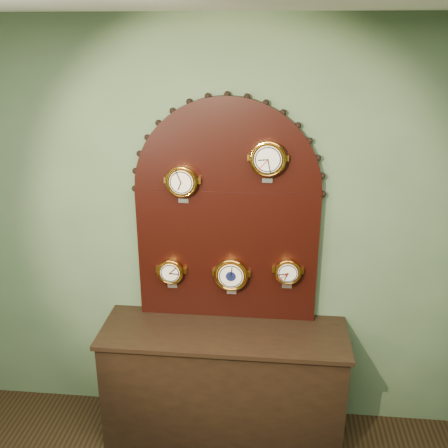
# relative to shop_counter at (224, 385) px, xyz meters

# --- Properties ---
(wall_back) EXTENTS (4.00, 0.00, 4.00)m
(wall_back) POSITION_rel_shop_counter_xyz_m (0.00, 0.27, 1.00)
(wall_back) COLOR #4D6746
(wall_back) RESTS_ON ground
(shop_counter) EXTENTS (1.60, 0.50, 0.80)m
(shop_counter) POSITION_rel_shop_counter_xyz_m (0.00, 0.00, 0.00)
(shop_counter) COLOR black
(shop_counter) RESTS_ON ground_plane
(display_board) EXTENTS (1.26, 0.06, 1.53)m
(display_board) POSITION_rel_shop_counter_xyz_m (0.00, 0.22, 1.23)
(display_board) COLOR black
(display_board) RESTS_ON shop_counter
(roman_clock) EXTENTS (0.20, 0.08, 0.26)m
(roman_clock) POSITION_rel_shop_counter_xyz_m (-0.28, 0.15, 1.41)
(roman_clock) COLOR #C8842A
(roman_clock) RESTS_ON display_board
(arabic_clock) EXTENTS (0.22, 0.08, 0.28)m
(arabic_clock) POSITION_rel_shop_counter_xyz_m (0.25, 0.15, 1.57)
(arabic_clock) COLOR #C8842A
(arabic_clock) RESTS_ON display_board
(hygrometer) EXTENTS (0.18, 0.08, 0.23)m
(hygrometer) POSITION_rel_shop_counter_xyz_m (-0.37, 0.15, 0.78)
(hygrometer) COLOR #C8842A
(hygrometer) RESTS_ON display_board
(barometer) EXTENTS (0.23, 0.08, 0.28)m
(barometer) POSITION_rel_shop_counter_xyz_m (0.03, 0.15, 0.77)
(barometer) COLOR #C8842A
(barometer) RESTS_ON display_board
(tide_clock) EXTENTS (0.18, 0.08, 0.23)m
(tide_clock) POSITION_rel_shop_counter_xyz_m (0.41, 0.15, 0.81)
(tide_clock) COLOR #C8842A
(tide_clock) RESTS_ON display_board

